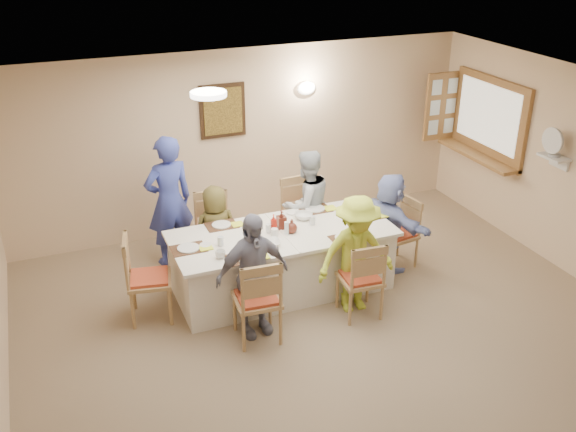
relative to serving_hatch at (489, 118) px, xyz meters
name	(u,v)px	position (x,y,z in m)	size (l,w,h in m)	color
ground	(359,363)	(-3.21, -2.40, -1.50)	(7.00, 7.00, 0.00)	#937C5E
room_walls	(367,228)	(-3.21, -2.40, 0.01)	(7.00, 7.00, 7.00)	beige
wall_picture	(223,111)	(-3.51, 1.06, 0.20)	(0.62, 0.05, 0.72)	#3B2514
wall_sconce	(307,88)	(-2.31, 1.04, 0.40)	(0.26, 0.09, 0.18)	white
ceiling_light	(208,94)	(-4.21, -0.90, 0.97)	(0.36, 0.36, 0.05)	white
serving_hatch	(489,118)	(0.00, 0.00, 0.00)	(0.06, 1.50, 1.15)	#9A6738
hatch_sill	(477,155)	(-0.12, 0.00, -0.53)	(0.30, 1.50, 0.05)	#9A6738
shutter_door	(442,106)	(-0.26, 0.76, 0.00)	(0.55, 0.04, 1.00)	#9A6738
fan_shelf	(554,157)	(-0.08, -1.35, -0.10)	(0.22, 0.36, 0.03)	white
desk_fan	(554,146)	(-0.11, -1.35, 0.05)	(0.30, 0.30, 0.28)	#A5A5A8
dining_table	(282,261)	(-3.40, -0.81, -1.12)	(2.57, 1.09, 0.76)	white
chair_back_left	(214,233)	(-4.00, -0.01, -1.01)	(0.46, 0.46, 0.97)	tan
chair_back_right	(303,216)	(-2.80, -0.01, -1.00)	(0.48, 0.48, 0.99)	tan
chair_front_left	(257,297)	(-4.00, -1.61, -1.01)	(0.47, 0.47, 0.99)	tan
chair_front_right	(360,277)	(-2.80, -1.61, -1.03)	(0.45, 0.45, 0.94)	tan
chair_left_end	(149,278)	(-4.95, -0.81, -1.00)	(0.48, 0.48, 1.00)	tan
chair_right_end	(398,233)	(-1.85, -0.81, -1.05)	(0.43, 0.43, 0.89)	tan
diner_back_left	(216,231)	(-4.00, -0.13, -0.93)	(0.58, 0.40, 1.15)	brown
diner_back_right	(307,204)	(-2.80, -0.13, -0.78)	(0.80, 0.68, 1.44)	silver
diner_front_left	(252,275)	(-4.00, -1.49, -0.81)	(0.85, 0.43, 1.39)	gray
diner_front_right	(356,255)	(-2.80, -1.49, -0.81)	(0.92, 0.56, 1.38)	#C1D537
diner_right_end	(390,222)	(-1.98, -0.81, -0.87)	(0.55, 1.22, 1.26)	#8E9EDE
caregiver	(169,201)	(-4.45, 0.34, -0.65)	(0.68, 0.52, 1.69)	#3947AE
placemat_fl	(244,258)	(-4.00, -1.23, -0.74)	(0.37, 0.27, 0.01)	#472B19
plate_fl	(244,257)	(-4.00, -1.23, -0.73)	(0.22, 0.22, 0.01)	white
napkin_fl	(262,256)	(-3.82, -1.28, -0.73)	(0.15, 0.15, 0.01)	#EFFC35
placemat_fr	(346,238)	(-2.80, -1.23, -0.74)	(0.34, 0.26, 0.01)	#472B19
plate_fr	(346,238)	(-2.80, -1.23, -0.73)	(0.25, 0.25, 0.02)	white
napkin_fr	(362,237)	(-2.62, -1.28, -0.73)	(0.14, 0.14, 0.01)	#EFFC35
placemat_bl	(221,225)	(-4.00, -0.39, -0.74)	(0.37, 0.27, 0.01)	#472B19
plate_bl	(221,225)	(-4.00, -0.39, -0.73)	(0.22, 0.22, 0.01)	white
napkin_bl	(237,224)	(-3.82, -0.44, -0.73)	(0.14, 0.14, 0.01)	#EFFC35
placemat_br	(315,209)	(-2.80, -0.39, -0.74)	(0.38, 0.28, 0.01)	#472B19
plate_br	(315,209)	(-2.80, -0.39, -0.73)	(0.24, 0.24, 0.02)	white
napkin_br	(330,208)	(-2.62, -0.44, -0.73)	(0.15, 0.15, 0.01)	#EFFC35
placemat_le	(188,249)	(-4.50, -0.81, -0.74)	(0.38, 0.28, 0.01)	#472B19
plate_le	(188,248)	(-4.50, -0.81, -0.73)	(0.24, 0.24, 0.02)	white
napkin_le	(206,247)	(-4.32, -0.86, -0.73)	(0.14, 0.14, 0.01)	#EFFC35
placemat_re	(369,216)	(-2.28, -0.81, -0.74)	(0.34, 0.25, 0.01)	#472B19
plate_re	(369,215)	(-2.28, -0.81, -0.73)	(0.23, 0.23, 0.01)	white
napkin_re	(384,215)	(-2.10, -0.86, -0.73)	(0.14, 0.14, 0.01)	#EFFC35
teacup_a	(221,254)	(-4.23, -1.12, -0.70)	(0.11, 0.11, 0.09)	white
teacup_b	(299,205)	(-2.97, -0.27, -0.70)	(0.11, 0.11, 0.09)	white
bowl_a	(271,243)	(-3.64, -1.06, -0.71)	(0.25, 0.25, 0.05)	white
bowl_b	(304,216)	(-3.04, -0.57, -0.71)	(0.25, 0.25, 0.07)	white
condiment_ketchup	(274,223)	(-3.49, -0.76, -0.63)	(0.11, 0.11, 0.21)	red
condiment_brown	(281,220)	(-3.37, -0.71, -0.63)	(0.10, 0.10, 0.22)	#5D2418
condiment_malt	(292,226)	(-3.31, -0.86, -0.66)	(0.17, 0.17, 0.16)	#5D2418
drinking_glass	(268,228)	(-3.55, -0.76, -0.68)	(0.06, 0.06, 0.10)	silver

